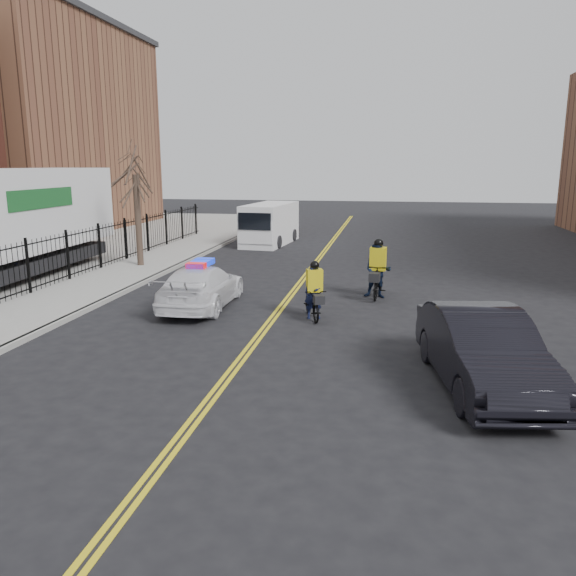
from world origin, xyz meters
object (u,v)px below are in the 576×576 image
(police_cruiser, at_px, (201,286))
(cyclist_near, at_px, (314,298))
(dark_sedan, at_px, (482,350))
(cyclist_far, at_px, (377,275))
(cargo_van, at_px, (269,225))

(police_cruiser, relative_size, cyclist_near, 2.50)
(dark_sedan, bearing_deg, cyclist_far, 97.26)
(dark_sedan, bearing_deg, cyclist_near, 121.72)
(cargo_van, distance_m, cyclist_near, 16.42)
(cargo_van, xyz_separation_m, cyclist_far, (6.56, -12.63, -0.33))
(dark_sedan, relative_size, cargo_van, 0.86)
(dark_sedan, height_order, cyclist_far, cyclist_far)
(cyclist_far, bearing_deg, police_cruiser, -150.78)
(dark_sedan, distance_m, cyclist_near, 6.31)
(dark_sedan, xyz_separation_m, cyclist_far, (-2.33, 7.84, 0.00))
(cargo_van, bearing_deg, dark_sedan, -61.14)
(police_cruiser, relative_size, dark_sedan, 0.96)
(police_cruiser, bearing_deg, cargo_van, -87.68)
(cargo_van, relative_size, cyclist_far, 2.73)
(cyclist_near, bearing_deg, police_cruiser, 149.93)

